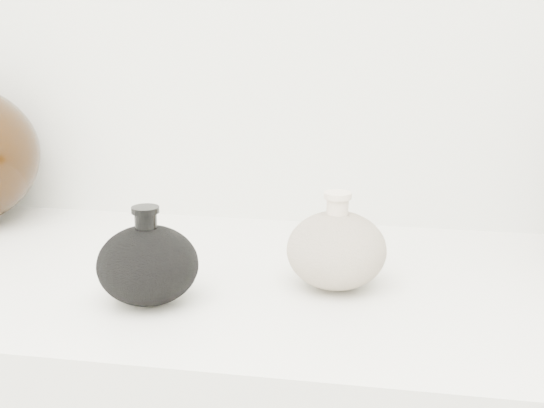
# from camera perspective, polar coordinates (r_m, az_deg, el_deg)

# --- Properties ---
(black_gourd_vase) EXTENTS (0.12, 0.12, 0.11)m
(black_gourd_vase) POSITION_cam_1_polar(r_m,az_deg,el_deg) (0.87, -9.34, -4.49)
(black_gourd_vase) COLOR black
(black_gourd_vase) RESTS_ON display_counter
(cream_gourd_vase) EXTENTS (0.15, 0.15, 0.12)m
(cream_gourd_vase) POSITION_cam_1_polar(r_m,az_deg,el_deg) (0.90, 4.88, -3.42)
(cream_gourd_vase) COLOR beige
(cream_gourd_vase) RESTS_ON display_counter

